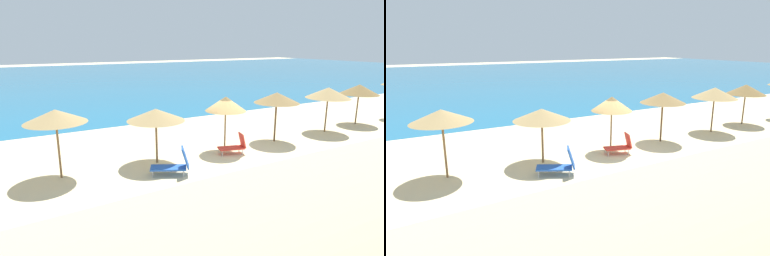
# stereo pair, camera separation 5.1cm
# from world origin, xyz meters

# --- Properties ---
(ground_plane) EXTENTS (160.00, 160.00, 0.00)m
(ground_plane) POSITION_xyz_m (0.00, 0.00, 0.00)
(ground_plane) COLOR beige
(sea_water) EXTENTS (160.00, 63.69, 0.01)m
(sea_water) POSITION_xyz_m (0.00, 39.65, 0.00)
(sea_water) COLOR #1E6B93
(sea_water) RESTS_ON ground_plane
(beach_umbrella_2) EXTENTS (2.34, 2.34, 2.72)m
(beach_umbrella_2) POSITION_xyz_m (-7.65, 0.91, 2.46)
(beach_umbrella_2) COLOR brown
(beach_umbrella_2) RESTS_ON ground_plane
(beach_umbrella_3) EXTENTS (2.49, 2.49, 2.42)m
(beach_umbrella_3) POSITION_xyz_m (-3.70, 0.59, 2.16)
(beach_umbrella_3) COLOR brown
(beach_umbrella_3) RESTS_ON ground_plane
(beach_umbrella_4) EXTENTS (1.96, 1.96, 2.69)m
(beach_umbrella_4) POSITION_xyz_m (-0.14, 0.48, 2.34)
(beach_umbrella_4) COLOR brown
(beach_umbrella_4) RESTS_ON ground_plane
(beach_umbrella_5) EXTENTS (2.36, 2.36, 2.64)m
(beach_umbrella_5) POSITION_xyz_m (3.15, 0.52, 2.35)
(beach_umbrella_5) COLOR brown
(beach_umbrella_5) RESTS_ON ground_plane
(beach_umbrella_6) EXTENTS (2.55, 2.55, 2.64)m
(beach_umbrella_6) POSITION_xyz_m (7.14, 0.49, 2.33)
(beach_umbrella_6) COLOR brown
(beach_umbrella_6) RESTS_ON ground_plane
(beach_umbrella_7) EXTENTS (2.42, 2.42, 2.57)m
(beach_umbrella_7) POSITION_xyz_m (10.56, 0.85, 2.25)
(beach_umbrella_7) COLOR brown
(beach_umbrella_7) RESTS_ON ground_plane
(lounge_chair_0) EXTENTS (1.38, 0.90, 0.99)m
(lounge_chair_0) POSITION_xyz_m (0.01, -0.11, 0.40)
(lounge_chair_0) COLOR red
(lounge_chair_0) RESTS_ON ground_plane
(lounge_chair_1) EXTENTS (1.66, 1.28, 1.14)m
(lounge_chair_1) POSITION_xyz_m (-3.67, -1.03, 0.44)
(lounge_chair_1) COLOR blue
(lounge_chair_1) RESTS_ON ground_plane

